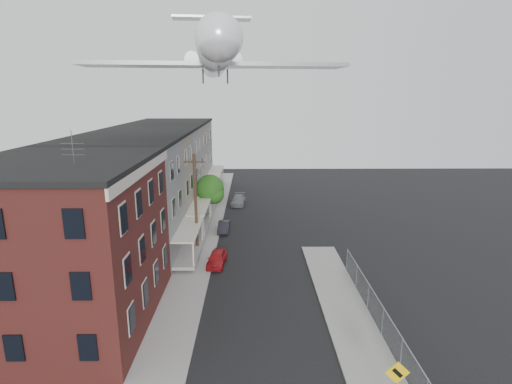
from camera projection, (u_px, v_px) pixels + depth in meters
sidewalk_left at (206, 230)px, 41.92m from camera, size 3.00×62.00×0.12m
sidewalk_right at (352, 326)px, 24.56m from camera, size 3.00×26.00×0.12m
curb_left at (220, 230)px, 41.94m from camera, size 0.15×62.00×0.14m
curb_right at (329, 326)px, 24.54m from camera, size 0.15×26.00×0.14m
corner_building at (65, 243)px, 24.13m from camera, size 10.31×12.30×12.15m
row_house_a at (117, 203)px, 33.37m from camera, size 11.98×7.00×10.30m
row_house_b at (140, 184)px, 40.17m from camera, size 11.98×7.00×10.30m
row_house_c at (156, 171)px, 46.96m from camera, size 11.98×7.00×10.30m
row_house_d at (168, 162)px, 53.76m from camera, size 11.98×7.00×10.30m
row_house_e at (177, 154)px, 60.56m from camera, size 11.98×7.00×10.30m
chainlink_fence at (383, 321)px, 23.38m from camera, size 0.06×18.06×1.90m
warning_sign at (397, 380)px, 17.30m from camera, size 1.10×0.11×2.80m
utility_pole at (196, 203)px, 35.00m from camera, size 1.80×0.26×9.00m
street_tree at (211, 190)px, 44.93m from camera, size 3.22×3.20×5.20m
car_near at (217, 258)px, 33.37m from camera, size 1.73×3.62×1.20m
car_mid at (224, 227)px, 41.53m from camera, size 1.14×3.23×1.06m
car_far at (238, 200)px, 51.82m from camera, size 2.01×4.27×1.20m
airplane at (215, 55)px, 34.42m from camera, size 21.85×24.95×7.19m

